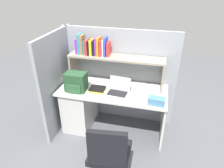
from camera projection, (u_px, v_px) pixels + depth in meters
name	position (u px, v px, depth m)	size (l,w,h in m)	color
ground_plane	(113.00, 128.00, 3.38)	(8.00, 8.00, 0.00)	#595B60
desk	(89.00, 104.00, 3.27)	(1.60, 0.70, 0.73)	silver
cubicle_partition_rear	(118.00, 76.00, 3.34)	(1.84, 0.05, 1.55)	gray
cubicle_partition_left	(59.00, 82.00, 3.15)	(0.05, 1.06, 1.55)	gray
overhead_hutch	(116.00, 63.00, 3.04)	(1.44, 0.28, 0.45)	gray
reference_books_on_shelf	(92.00, 46.00, 3.01)	(0.52, 0.19, 0.30)	purple
laptop	(118.00, 90.00, 2.93)	(0.33, 0.28, 0.22)	#B7BABF
backpack	(76.00, 82.00, 2.95)	(0.30, 0.23, 0.28)	#264C2D
computer_mouse	(140.00, 100.00, 2.74)	(0.06, 0.10, 0.03)	silver
paper_cup	(145.00, 91.00, 2.89)	(0.08, 0.08, 0.11)	white
tissue_box	(156.00, 101.00, 2.67)	(0.22, 0.12, 0.10)	teal
desk_book_stack	(97.00, 89.00, 2.99)	(0.22, 0.17, 0.06)	yellow
office_chair	(109.00, 160.00, 2.30)	(0.52, 0.52, 0.93)	black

